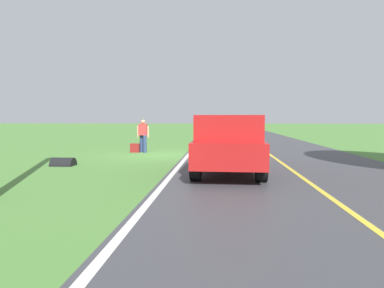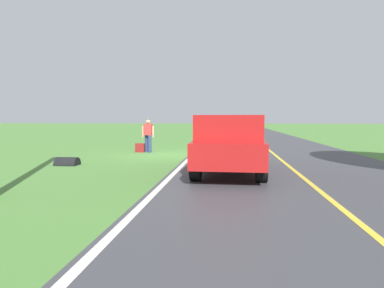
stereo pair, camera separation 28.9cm
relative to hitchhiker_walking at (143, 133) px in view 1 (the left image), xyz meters
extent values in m
plane|color=#4C7F38|center=(-1.12, 1.17, -0.98)|extent=(200.00, 200.00, 0.00)
cube|color=#3D3D42|center=(-6.28, 1.17, -0.98)|extent=(8.12, 120.00, 0.00)
cube|color=silver|center=(-2.40, 1.17, -0.98)|extent=(0.16, 117.60, 0.00)
cube|color=gold|center=(-6.28, 1.17, -0.98)|extent=(0.14, 117.60, 0.00)
cylinder|color=navy|center=(-0.11, 0.15, -0.54)|extent=(0.18, 0.18, 0.88)
cylinder|color=navy|center=(0.11, -0.09, -0.54)|extent=(0.18, 0.18, 0.88)
cube|color=red|center=(0.00, 0.03, 0.19)|extent=(0.40, 0.26, 0.58)
sphere|color=tan|center=(0.00, 0.03, 0.59)|extent=(0.23, 0.23, 0.23)
sphere|color=#4C564C|center=(0.00, 0.03, 0.67)|extent=(0.20, 0.20, 0.20)
cube|color=black|center=(0.00, -0.17, 0.22)|extent=(0.32, 0.20, 0.44)
cylinder|color=tan|center=(-0.26, 0.05, 0.08)|extent=(0.10, 0.10, 0.58)
cylinder|color=tan|center=(0.26, 0.05, 0.08)|extent=(0.10, 0.10, 0.58)
cube|color=maroon|center=(0.42, 0.08, -0.75)|extent=(0.46, 0.20, 0.46)
cube|color=#B21919|center=(-4.14, 5.98, -0.23)|extent=(2.12, 5.44, 0.70)
cube|color=#B21919|center=(-4.11, 7.17, 0.48)|extent=(1.89, 2.20, 0.72)
cube|color=black|center=(-4.11, 7.17, 0.55)|extent=(1.71, 1.33, 0.43)
cube|color=#B21919|center=(-5.10, 4.92, 0.34)|extent=(0.17, 3.03, 0.45)
cube|color=#B21919|center=(-3.22, 4.88, 0.34)|extent=(0.17, 3.03, 0.45)
cube|color=#B21919|center=(-4.19, 3.39, 0.34)|extent=(1.84, 0.14, 0.45)
cylinder|color=black|center=(-5.00, 7.75, -0.58)|extent=(0.32, 0.81, 0.80)
cylinder|color=black|center=(-3.20, 7.71, -0.58)|extent=(0.32, 0.81, 0.80)
cylinder|color=black|center=(-5.07, 4.45, -0.58)|extent=(0.32, 0.81, 0.80)
cylinder|color=black|center=(-3.27, 4.41, -0.58)|extent=(0.32, 0.81, 0.80)
cylinder|color=black|center=(1.85, 5.10, -0.98)|extent=(0.80, 0.60, 0.60)
camera|label=1|loc=(-3.84, 17.19, 0.75)|focal=32.17mm
camera|label=2|loc=(-4.13, 17.16, 0.75)|focal=32.17mm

